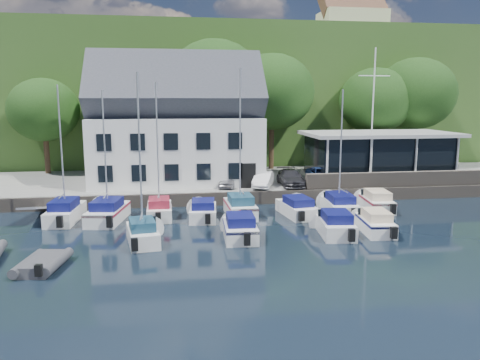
{
  "coord_description": "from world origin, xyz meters",
  "views": [
    {
      "loc": [
        -7.41,
        -23.81,
        8.04
      ],
      "look_at": [
        -2.63,
        9.0,
        2.28
      ],
      "focal_mm": 35.0,
      "sensor_mm": 36.0,
      "label": 1
    }
  ],
  "objects": [
    {
      "name": "car_dgrey",
      "position": [
        2.19,
        13.11,
        1.65
      ],
      "size": [
        2.01,
        4.54,
        1.3
      ],
      "primitive_type": "imported",
      "rotation": [
        0.0,
        0.0,
        -0.04
      ],
      "color": "#29282D",
      "rests_on": "quay"
    },
    {
      "name": "boat_r2_2",
      "position": [
        -3.6,
        2.38,
        0.72
      ],
      "size": [
        2.26,
        5.5,
        1.45
      ],
      "primitive_type": null,
      "rotation": [
        0.0,
        0.0,
        -0.05
      ],
      "color": "white",
      "rests_on": "ground"
    },
    {
      "name": "tree_0",
      "position": [
        -19.27,
        22.74,
        5.49
      ],
      "size": [
        6.58,
        6.58,
        8.99
      ],
      "primitive_type": null,
      "color": "black",
      "rests_on": "quay"
    },
    {
      "name": "boat_r1_3",
      "position": [
        -5.44,
        7.06,
        0.68
      ],
      "size": [
        2.37,
        5.23,
        1.35
      ],
      "primitive_type": null,
      "rotation": [
        0.0,
        0.0,
        -0.09
      ],
      "color": "white",
      "rests_on": "ground"
    },
    {
      "name": "farmhouse",
      "position": [
        22.0,
        52.0,
        20.1
      ],
      "size": [
        10.4,
        7.0,
        8.2
      ],
      "primitive_type": null,
      "color": "beige",
      "rests_on": "hillside"
    },
    {
      "name": "quay",
      "position": [
        0.0,
        17.5,
        0.5
      ],
      "size": [
        60.0,
        13.0,
        1.0
      ],
      "primitive_type": "cube",
      "color": "gray",
      "rests_on": "ground"
    },
    {
      "name": "seawall",
      "position": [
        12.0,
        11.4,
        1.6
      ],
      "size": [
        18.0,
        0.5,
        1.2
      ],
      "primitive_type": "cube",
      "color": "#5E554B",
      "rests_on": "quay"
    },
    {
      "name": "gangway",
      "position": [
        -16.5,
        9.0,
        0.0
      ],
      "size": [
        1.2,
        6.0,
        1.4
      ],
      "primitive_type": null,
      "color": "silver",
      "rests_on": "ground"
    },
    {
      "name": "boat_r2_3",
      "position": [
        2.15,
        2.21,
        0.73
      ],
      "size": [
        2.58,
        5.56,
        1.47
      ],
      "primitive_type": null,
      "rotation": [
        0.0,
        0.0,
        -0.12
      ],
      "color": "white",
      "rests_on": "ground"
    },
    {
      "name": "boat_r2_1",
      "position": [
        -9.17,
        2.15,
        4.31
      ],
      "size": [
        2.51,
        5.28,
        8.63
      ],
      "primitive_type": null,
      "rotation": [
        0.0,
        0.0,
        0.16
      ],
      "color": "white",
      "rests_on": "ground"
    },
    {
      "name": "quay_face",
      "position": [
        0.0,
        11.0,
        0.5
      ],
      "size": [
        60.0,
        0.3,
        1.0
      ],
      "primitive_type": "cube",
      "color": "#5E554B",
      "rests_on": "ground"
    },
    {
      "name": "flagpole",
      "position": [
        8.9,
        12.82,
        6.55
      ],
      "size": [
        2.67,
        0.2,
        11.11
      ],
      "primitive_type": null,
      "color": "white",
      "rests_on": "quay"
    },
    {
      "name": "boat_r1_7",
      "position": [
        7.32,
        7.95,
        0.73
      ],
      "size": [
        2.51,
        6.01,
        1.47
      ],
      "primitive_type": null,
      "rotation": [
        0.0,
        0.0,
        -0.11
      ],
      "color": "white",
      "rests_on": "ground"
    },
    {
      "name": "harbor_building",
      "position": [
        -7.0,
        16.5,
        5.35
      ],
      "size": [
        14.4,
        8.2,
        8.7
      ],
      "primitive_type": null,
      "color": "white",
      "rests_on": "quay"
    },
    {
      "name": "dinghy_1",
      "position": [
        -13.68,
        -1.34,
        0.38
      ],
      "size": [
        2.38,
        3.46,
        0.75
      ],
      "primitive_type": null,
      "rotation": [
        0.0,
        0.0,
        -0.15
      ],
      "color": "#3B3C41",
      "rests_on": "ground"
    },
    {
      "name": "car_silver",
      "position": [
        -2.96,
        13.23,
        1.55
      ],
      "size": [
        2.16,
        3.47,
        1.1
      ],
      "primitive_type": "imported",
      "rotation": [
        0.0,
        0.0,
        -0.29
      ],
      "color": "#ADADB2",
      "rests_on": "quay"
    },
    {
      "name": "club_pavilion",
      "position": [
        11.0,
        16.0,
        3.05
      ],
      "size": [
        13.2,
        7.2,
        4.1
      ],
      "primitive_type": null,
      "color": "black",
      "rests_on": "quay"
    },
    {
      "name": "boat_r1_4",
      "position": [
        -2.84,
        7.53,
        4.72
      ],
      "size": [
        2.15,
        5.7,
        9.44
      ],
      "primitive_type": null,
      "rotation": [
        0.0,
        0.0,
        0.03
      ],
      "color": "white",
      "rests_on": "ground"
    },
    {
      "name": "boat_r1_2",
      "position": [
        -8.38,
        7.85,
        4.24
      ],
      "size": [
        1.87,
        5.24,
        8.49
      ],
      "primitive_type": null,
      "rotation": [
        0.0,
        0.0,
        0.01
      ],
      "color": "white",
      "rests_on": "ground"
    },
    {
      "name": "boat_r1_5",
      "position": [
        1.12,
        7.09,
        0.68
      ],
      "size": [
        2.68,
        5.99,
        1.36
      ],
      "primitive_type": null,
      "rotation": [
        0.0,
        0.0,
        0.13
      ],
      "color": "white",
      "rests_on": "ground"
    },
    {
      "name": "car_blue",
      "position": [
        5.16,
        13.98,
        1.7
      ],
      "size": [
        1.93,
        4.19,
        1.4
      ],
      "primitive_type": "imported",
      "rotation": [
        0.0,
        0.0,
        -0.08
      ],
      "color": "#2D498C",
      "rests_on": "quay"
    },
    {
      "name": "ground",
      "position": [
        0.0,
        0.0,
        0.0
      ],
      "size": [
        180.0,
        180.0,
        0.0
      ],
      "primitive_type": "plane",
      "color": "black",
      "rests_on": "ground"
    },
    {
      "name": "tree_3",
      "position": [
        2.61,
        22.74,
        6.77
      ],
      "size": [
        8.44,
        8.44,
        11.54
      ],
      "primitive_type": null,
      "color": "black",
      "rests_on": "quay"
    },
    {
      "name": "tree_4",
      "position": [
        13.46,
        22.49,
        6.11
      ],
      "size": [
        7.47,
        7.47,
        10.21
      ],
      "primitive_type": null,
      "color": "black",
      "rests_on": "quay"
    },
    {
      "name": "tree_5",
      "position": [
        17.89,
        22.63,
        6.64
      ],
      "size": [
        8.26,
        8.26,
        11.29
      ],
      "primitive_type": null,
      "color": "black",
      "rests_on": "quay"
    },
    {
      "name": "tree_1",
      "position": [
        -12.11,
        21.77,
        5.75
      ],
      "size": [
        6.95,
        6.95,
        9.49
      ],
      "primitive_type": null,
      "color": "black",
      "rests_on": "quay"
    },
    {
      "name": "boat_r2_4",
      "position": [
        4.74,
        2.43,
        0.69
      ],
      "size": [
        2.34,
        5.64,
        1.39
      ],
      "primitive_type": null,
      "rotation": [
        0.0,
        0.0,
        -0.11
      ],
      "color": "white",
      "rests_on": "ground"
    },
    {
      "name": "field_patch",
      "position": [
        8.0,
        70.0,
        16.15
      ],
      "size": [
        50.0,
        30.0,
        0.3
      ],
      "primitive_type": "cube",
      "color": "#5F6532",
      "rests_on": "hillside"
    },
    {
      "name": "hillside",
      "position": [
        0.0,
        62.0,
        8.0
      ],
      "size": [
        160.0,
        75.0,
        16.0
      ],
      "primitive_type": "cube",
      "color": "#335720",
      "rests_on": "ground"
    },
    {
      "name": "boat_r1_6",
      "position": [
        4.27,
        7.4,
        4.41
      ],
      "size": [
        2.48,
        6.53,
        8.83
      ],
      "primitive_type": null,
      "rotation": [
        0.0,
        0.0,
        -0.07
      ],
      "color": "white",
      "rests_on": "ground"
    },
    {
      "name": "boat_r1_1",
      "position": [
        -11.75,
        7.41,
        4.68
      ],
      "size": [
        3.16,
        6.61,
        9.37
      ],
      "primitive_type": null,
      "rotation": [
        0.0,
        0.0,
        -0.17
      ],
      "color": "white",
      "rests_on": "ground"
    },
    {
      "name": "tree_2",
      "position": [
        -3.2,
        21.9,
        7.35
      ],
      "size": [
        9.29,
        9.29,
        12.7
      ],
      "primitive_type": null,
      "color": "black",
      "rests_on": "quay"
    },
    {
      "name": "car_white",
      "position": [
        -0.19,
        12.76,
        1.62
      ],
      "size": [
        2.48,
        4.0,
        1.24
      ],
      "primitive_type": "imported",
      "rotation": [
        0.0,
        0.0,
        -0.33
      ],
      "color": "silver",
      "rests_on": "quay"
    },
    {
      "name": "boat_r1_0",
      "position": [
        -14.57,
        7.91,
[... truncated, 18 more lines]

